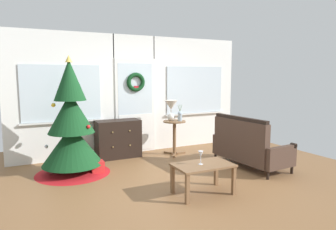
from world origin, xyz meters
name	(u,v)px	position (x,y,z in m)	size (l,w,h in m)	color
ground_plane	(180,179)	(0.00, 0.00, 0.00)	(6.76, 6.76, 0.00)	brown
back_wall_with_door	(135,94)	(0.00, 2.08, 1.28)	(5.20, 0.19, 2.55)	white
christmas_tree	(72,130)	(-1.52, 1.12, 0.76)	(1.27, 1.27, 2.03)	#4C331E
dresser_cabinet	(118,139)	(-0.48, 1.79, 0.39)	(0.90, 0.45, 0.78)	black
settee_sofa	(247,147)	(1.43, 0.03, 0.38)	(0.81, 1.50, 0.96)	black
side_table	(174,131)	(0.66, 1.45, 0.52)	(0.50, 0.48, 0.73)	brown
table_lamp	(171,108)	(0.60, 1.49, 1.02)	(0.28, 0.28, 0.44)	silver
flower_vase	(180,116)	(0.76, 1.39, 0.85)	(0.11, 0.10, 0.35)	#99ADBC
coffee_table	(203,169)	(-0.01, -0.69, 0.37)	(0.85, 0.53, 0.44)	brown
wine_glass	(201,155)	(-0.05, -0.68, 0.58)	(0.08, 0.08, 0.20)	silver
gift_box	(97,167)	(-1.14, 0.92, 0.11)	(0.22, 0.20, 0.22)	red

